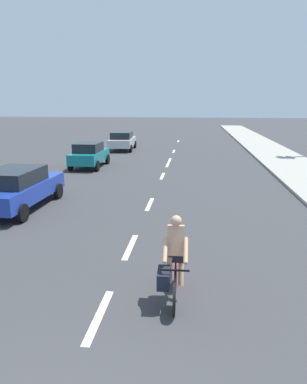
# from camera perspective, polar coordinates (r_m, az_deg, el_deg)

# --- Properties ---
(ground_plane) EXTENTS (160.00, 160.00, 0.00)m
(ground_plane) POSITION_cam_1_polar(r_m,az_deg,el_deg) (22.49, 2.11, 4.03)
(ground_plane) COLOR #38383A
(sidewalk_strip) EXTENTS (3.60, 80.00, 0.14)m
(sidewalk_strip) POSITION_cam_1_polar(r_m,az_deg,el_deg) (25.17, 21.00, 4.35)
(sidewalk_strip) COLOR #9E998E
(sidewalk_strip) RESTS_ON ground
(lane_stripe_1) EXTENTS (0.16, 1.80, 0.01)m
(lane_stripe_1) POSITION_cam_1_polar(r_m,az_deg,el_deg) (7.23, -8.80, -19.14)
(lane_stripe_1) COLOR white
(lane_stripe_1) RESTS_ON ground
(lane_stripe_2) EXTENTS (0.16, 1.80, 0.01)m
(lane_stripe_2) POSITION_cam_1_polar(r_m,az_deg,el_deg) (10.14, -3.76, -8.80)
(lane_stripe_2) COLOR white
(lane_stripe_2) RESTS_ON ground
(lane_stripe_3) EXTENTS (0.16, 1.80, 0.01)m
(lane_stripe_3) POSITION_cam_1_polar(r_m,az_deg,el_deg) (14.20, -0.63, -1.98)
(lane_stripe_3) COLOR white
(lane_stripe_3) RESTS_ON ground
(lane_stripe_4) EXTENTS (0.16, 1.80, 0.01)m
(lane_stripe_4) POSITION_cam_1_polar(r_m,az_deg,el_deg) (19.70, 1.46, 2.60)
(lane_stripe_4) COLOR white
(lane_stripe_4) RESTS_ON ground
(lane_stripe_5) EXTENTS (0.16, 1.80, 0.01)m
(lane_stripe_5) POSITION_cam_1_polar(r_m,az_deg,el_deg) (23.37, 2.29, 4.42)
(lane_stripe_5) COLOR white
(lane_stripe_5) RESTS_ON ground
(lane_stripe_6) EXTENTS (0.16, 1.80, 0.01)m
(lane_stripe_6) POSITION_cam_1_polar(r_m,az_deg,el_deg) (25.27, 2.63, 5.16)
(lane_stripe_6) COLOR white
(lane_stripe_6) RESTS_ON ground
(lane_stripe_7) EXTENTS (0.16, 1.80, 0.01)m
(lane_stripe_7) POSITION_cam_1_polar(r_m,az_deg,el_deg) (30.06, 3.29, 6.60)
(lane_stripe_7) COLOR white
(lane_stripe_7) RESTS_ON ground
(lane_stripe_8) EXTENTS (0.16, 1.80, 0.01)m
(lane_stripe_8) POSITION_cam_1_polar(r_m,az_deg,el_deg) (38.21, 4.03, 8.20)
(lane_stripe_8) COLOR white
(lane_stripe_8) RESTS_ON ground
(cyclist) EXTENTS (0.63, 1.71, 1.82)m
(cyclist) POSITION_cam_1_polar(r_m,az_deg,el_deg) (7.25, 3.16, -11.39)
(cyclist) COLOR black
(cyclist) RESTS_ON ground
(parked_car_blue) EXTENTS (2.17, 4.62, 1.57)m
(parked_car_blue) POSITION_cam_1_polar(r_m,az_deg,el_deg) (14.43, -21.23, 0.73)
(parked_car_blue) COLOR #1E389E
(parked_car_blue) RESTS_ON ground
(parked_car_teal) EXTENTS (1.85, 3.93, 1.57)m
(parked_car_teal) POSITION_cam_1_polar(r_m,az_deg,el_deg) (22.69, -10.32, 6.04)
(parked_car_teal) COLOR #14727A
(parked_car_teal) RESTS_ON ground
(parked_car_silver) EXTENTS (2.21, 4.50, 1.57)m
(parked_car_silver) POSITION_cam_1_polar(r_m,az_deg,el_deg) (30.83, -5.09, 8.32)
(parked_car_silver) COLOR #B7BABF
(parked_car_silver) RESTS_ON ground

